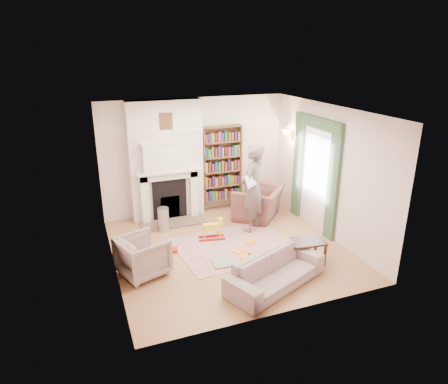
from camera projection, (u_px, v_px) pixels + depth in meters
name	position (u px, v px, depth m)	size (l,w,h in m)	color
floor	(228.00, 249.00, 8.16)	(4.50, 4.50, 0.00)	brown
ceiling	(229.00, 111.00, 7.21)	(4.50, 4.50, 0.00)	white
wall_back	(195.00, 156.00, 9.66)	(4.50, 4.50, 0.00)	beige
wall_front	(286.00, 231.00, 5.71)	(4.50, 4.50, 0.00)	beige
wall_left	(108.00, 199.00, 6.93)	(4.50, 4.50, 0.00)	beige
wall_right	(327.00, 172.00, 8.44)	(4.50, 4.50, 0.00)	beige
fireplace	(166.00, 162.00, 9.24)	(1.70, 0.58, 2.80)	beige
bookcase	(222.00, 164.00, 9.84)	(1.00, 0.24, 1.85)	brown
window	(316.00, 165.00, 8.77)	(0.02, 0.90, 1.30)	silver
curtain_left	(333.00, 185.00, 8.23)	(0.07, 0.32, 2.40)	#334E32
curtain_right	(298.00, 167.00, 9.46)	(0.07, 0.32, 2.40)	#334E32
pelmet	(318.00, 123.00, 8.44)	(0.09, 1.70, 0.24)	#334E32
wall_sconce	(285.00, 136.00, 9.51)	(0.20, 0.24, 0.24)	gold
rug	(234.00, 246.00, 8.27)	(2.31, 1.78, 0.01)	#BDA68F
armchair_reading	(259.00, 202.00, 9.58)	(1.15, 1.01, 0.75)	#4E2D2A
armchair_left	(143.00, 256.00, 7.13)	(0.78, 0.80, 0.73)	#B9A899
sofa	(276.00, 271.00, 6.82)	(1.88, 0.74, 0.55)	#B6A396
man_reading	(253.00, 188.00, 8.69)	(0.72, 0.47, 1.97)	#574946
newspaper	(250.00, 180.00, 8.38)	(0.38, 0.02, 0.27)	white
coffee_table	(305.00, 251.00, 7.58)	(0.70, 0.45, 0.45)	#372513
paraffin_heater	(164.00, 220.00, 8.87)	(0.24, 0.24, 0.55)	#B0B3B8
rocking_horse	(212.00, 229.00, 8.48)	(0.55, 0.22, 0.49)	yellow
board_game	(223.00, 263.00, 7.58)	(0.39, 0.39, 0.03)	gold
game_box_lid	(171.00, 250.00, 8.04)	(0.27, 0.18, 0.05)	red
comic_annuals	(247.00, 250.00, 8.05)	(0.67, 0.81, 0.02)	red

